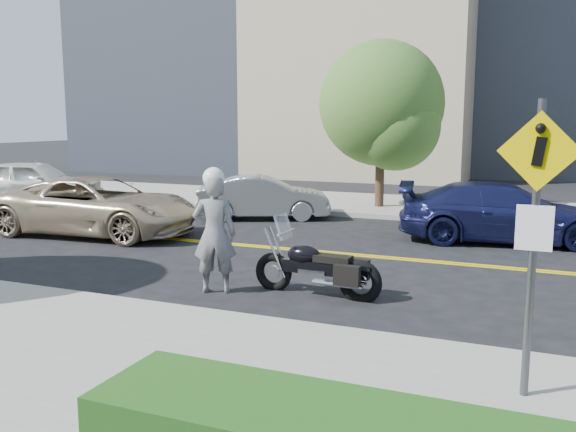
# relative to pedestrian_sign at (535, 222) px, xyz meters

# --- Properties ---
(ground_plane) EXTENTS (120.00, 120.00, 0.00)m
(ground_plane) POSITION_rel_pedestrian_sign_xyz_m (-4.20, 6.31, -1.96)
(ground_plane) COLOR black
(ground_plane) RESTS_ON ground
(sidewalk_near) EXTENTS (60.00, 5.00, 0.15)m
(sidewalk_near) POSITION_rel_pedestrian_sign_xyz_m (-4.20, -1.19, -1.89)
(sidewalk_near) COLOR #9E9B91
(sidewalk_near) RESTS_ON ground_plane
(sidewalk_far) EXTENTS (60.00, 5.00, 0.15)m
(sidewalk_far) POSITION_rel_pedestrian_sign_xyz_m (-4.20, 13.81, -1.89)
(sidewalk_far) COLOR #9E9B91
(sidewalk_far) RESTS_ON ground_plane
(pedestrian_sign) EXTENTS (0.78, 0.08, 3.00)m
(pedestrian_sign) POSITION_rel_pedestrian_sign_xyz_m (0.00, 0.00, 0.00)
(pedestrian_sign) COLOR #4C4C51
(pedestrian_sign) RESTS_ON sidewalk_near
(motorcyclist) EXTENTS (0.87, 0.73, 2.17)m
(motorcyclist) POSITION_rel_pedestrian_sign_xyz_m (-5.05, 2.58, -0.88)
(motorcyclist) COLOR #A9A8AD
(motorcyclist) RESTS_ON ground
(motorcycle) EXTENTS (2.24, 0.77, 1.35)m
(motorcycle) POSITION_rel_pedestrian_sign_xyz_m (-3.38, 3.09, -1.29)
(motorcycle) COLOR black
(motorcycle) RESTS_ON ground
(suv) EXTENTS (5.53, 2.85, 1.49)m
(suv) POSITION_rel_pedestrian_sign_xyz_m (-10.50, 6.14, -1.22)
(suv) COLOR #C6B091
(suv) RESTS_ON ground
(parked_car_white) EXTENTS (5.00, 3.37, 1.58)m
(parked_car_white) POSITION_rel_pedestrian_sign_xyz_m (-16.29, 9.78, -1.17)
(parked_car_white) COLOR white
(parked_car_white) RESTS_ON ground
(parked_car_silver) EXTENTS (4.15, 2.89, 1.30)m
(parked_car_silver) POSITION_rel_pedestrian_sign_xyz_m (-7.60, 10.07, -1.31)
(parked_car_silver) COLOR gray
(parked_car_silver) RESTS_ON ground
(parked_car_blue) EXTENTS (5.25, 2.83, 1.45)m
(parked_car_blue) POSITION_rel_pedestrian_sign_xyz_m (-0.75, 9.11, -1.24)
(parked_car_blue) COLOR #1A1D4E
(parked_car_blue) RESTS_ON ground
(tree_far_a) EXTENTS (3.99, 3.99, 5.46)m
(tree_far_a) POSITION_rel_pedestrian_sign_xyz_m (-4.79, 13.02, 1.49)
(tree_far_a) COLOR #382619
(tree_far_a) RESTS_ON ground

